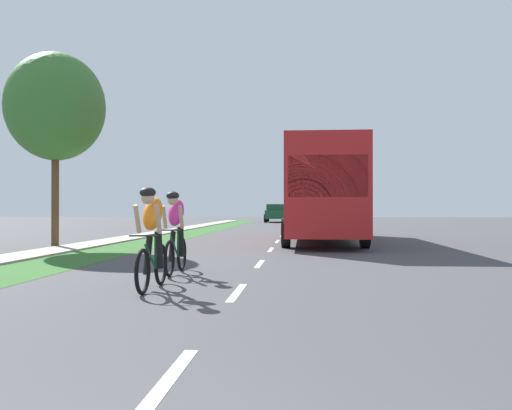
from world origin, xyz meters
TOP-DOWN VIEW (x-y plane):
  - ground_plane at (0.00, 20.00)m, footprint 120.00×120.00m
  - grass_verge at (-4.70, 20.00)m, footprint 1.92×70.00m
  - sidewalk_concrete at (-6.30, 20.00)m, footprint 1.27×70.00m
  - lane_markings_center at (0.00, 24.00)m, footprint 0.12×53.49m
  - cyclist_lead at (-1.34, 6.91)m, footprint 0.42×1.72m
  - cyclist_trailing at (-1.46, 9.00)m, footprint 0.42×1.72m
  - bus_red at (1.68, 20.07)m, footprint 2.78×11.60m
  - suv_black at (1.93, 36.73)m, footprint 2.15×4.70m
  - pickup_dark_green at (-1.38, 49.07)m, footprint 2.22×5.10m
  - sedan_white at (1.43, 60.04)m, footprint 1.98×4.30m
  - street_tree_near at (-7.06, 15.94)m, footprint 3.19×3.19m

SIDE VIEW (x-z plane):
  - ground_plane at x=0.00m, z-range 0.00..0.00m
  - grass_verge at x=-4.70m, z-range 0.00..0.01m
  - lane_markings_center at x=0.00m, z-range 0.00..0.01m
  - sidewalk_concrete at x=-6.30m, z-range -0.05..0.06m
  - sedan_white at x=1.43m, z-range 0.01..1.53m
  - cyclist_lead at x=-1.34m, z-range 0.02..1.60m
  - cyclist_trailing at x=-1.46m, z-range 0.02..1.60m
  - pickup_dark_green at x=-1.38m, z-range 0.01..1.65m
  - suv_black at x=1.93m, z-range 0.05..1.84m
  - bus_red at x=1.68m, z-range 0.24..3.72m
  - street_tree_near at x=-7.06m, z-range 1.40..7.73m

